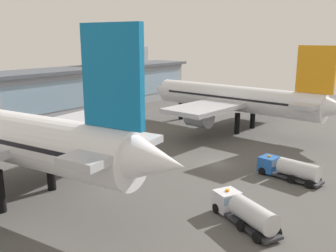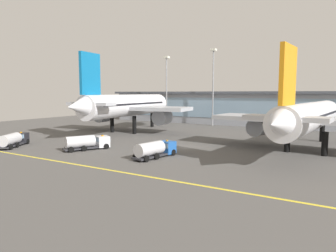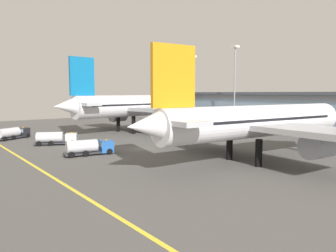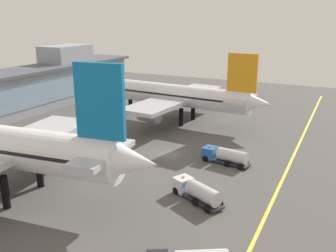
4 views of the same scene
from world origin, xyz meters
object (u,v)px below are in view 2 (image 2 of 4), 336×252
(airliner_near_right, at_px, (310,117))
(airliner_near_left, at_px, (128,106))
(fuel_tanker_truck, at_px, (156,149))
(apron_light_mast_centre, at_px, (213,77))
(apron_light_mast_west, at_px, (167,80))
(baggage_tug_near, at_px, (14,139))
(service_truck_far, at_px, (88,142))

(airliner_near_right, bearing_deg, airliner_near_left, 87.54)
(fuel_tanker_truck, bearing_deg, airliner_near_left, 54.57)
(airliner_near_left, height_order, airliner_near_right, airliner_near_left)
(apron_light_mast_centre, bearing_deg, airliner_near_right, -44.83)
(airliner_near_left, xyz_separation_m, apron_light_mast_west, (-3.14, 26.49, 8.32))
(baggage_tug_near, bearing_deg, fuel_tanker_truck, -108.90)
(apron_light_mast_centre, bearing_deg, airliner_near_left, -117.16)
(apron_light_mast_west, xyz_separation_m, apron_light_mast_centre, (17.57, 1.63, 0.88))
(baggage_tug_near, height_order, apron_light_mast_west, apron_light_mast_west)
(service_truck_far, distance_m, apron_light_mast_centre, 56.80)
(apron_light_mast_west, relative_size, apron_light_mast_centre, 0.94)
(baggage_tug_near, distance_m, service_truck_far, 17.04)
(service_truck_far, distance_m, apron_light_mast_west, 56.61)
(fuel_tanker_truck, relative_size, apron_light_mast_centre, 0.36)
(airliner_near_right, relative_size, service_truck_far, 5.23)
(airliner_near_right, bearing_deg, baggage_tug_near, 120.14)
(airliner_near_right, height_order, apron_light_mast_centre, apron_light_mast_centre)
(airliner_near_left, distance_m, apron_light_mast_west, 27.94)
(baggage_tug_near, bearing_deg, apron_light_mast_centre, -48.16)
(airliner_near_left, distance_m, airliner_near_right, 49.06)
(apron_light_mast_centre, bearing_deg, service_truck_far, -93.82)
(baggage_tug_near, xyz_separation_m, apron_light_mast_centre, (19.79, 60.02, 15.30))
(apron_light_mast_centre, bearing_deg, apron_light_mast_west, -174.69)
(airliner_near_left, distance_m, apron_light_mast_centre, 32.92)
(apron_light_mast_west, bearing_deg, fuel_tanker_truck, -60.43)
(fuel_tanker_truck, bearing_deg, service_truck_far, 101.46)
(airliner_near_right, relative_size, apron_light_mast_west, 1.96)
(airliner_near_right, bearing_deg, apron_light_mast_centre, 49.66)
(airliner_near_left, relative_size, apron_light_mast_centre, 1.87)
(fuel_tanker_truck, relative_size, apron_light_mast_west, 0.38)
(airliner_near_left, xyz_separation_m, service_truck_far, (10.78, -26.45, -6.10))
(baggage_tug_near, bearing_deg, airliner_near_left, -39.45)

